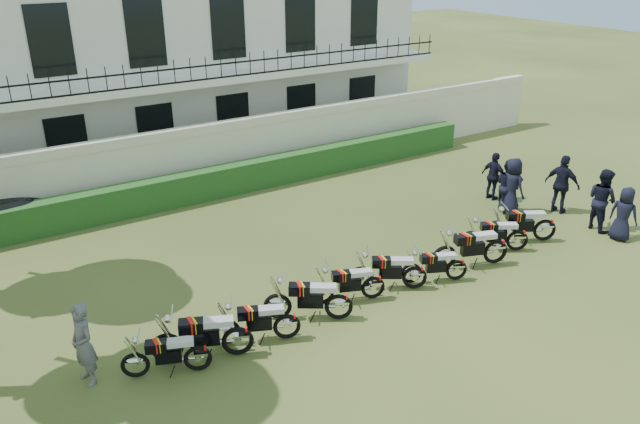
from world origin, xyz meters
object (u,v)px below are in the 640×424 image
object	(u,v)px
motorcycle_0	(197,353)
officer_2	(562,184)
motorcycle_9	(545,225)
officer_1	(602,199)
motorcycle_5	(415,272)
officer_5	(494,176)
motorcycle_2	(287,321)
motorcycle_8	(518,236)
inspector	(83,344)
motorcycle_4	(373,282)
officer_3	(512,186)
officer_4	(508,186)
officer_0	(624,214)
motorcycle_3	(339,301)
motorcycle_6	(457,265)
motorcycle_1	(237,334)
motorcycle_7	(496,246)

from	to	relation	value
motorcycle_0	officer_2	bearing A→B (deg)	-61.54
motorcycle_9	officer_1	xyz separation A→B (m)	(2.06, -0.29, 0.42)
motorcycle_5	officer_5	xyz separation A→B (m)	(6.03, 3.14, 0.32)
motorcycle_2	motorcycle_8	size ratio (longest dim) A/B	1.06
motorcycle_5	motorcycle_8	world-z (taller)	motorcycle_5
motorcycle_8	inspector	bearing A→B (deg)	118.62
motorcycle_4	officer_3	bearing A→B (deg)	-53.98
motorcycle_5	officer_4	xyz separation A→B (m)	(5.67, 2.23, 0.37)
officer_0	officer_3	size ratio (longest dim) A/B	0.88
motorcycle_9	officer_3	world-z (taller)	officer_3
motorcycle_5	motorcycle_4	bearing A→B (deg)	113.49
motorcycle_4	motorcycle_9	size ratio (longest dim) A/B	0.95
motorcycle_3	officer_0	world-z (taller)	officer_0
motorcycle_8	officer_1	world-z (taller)	officer_1
motorcycle_5	motorcycle_6	size ratio (longest dim) A/B	1.03
motorcycle_1	motorcycle_8	xyz separation A→B (m)	(8.59, 0.18, -0.05)
motorcycle_6	motorcycle_8	bearing A→B (deg)	-59.04
officer_3	officer_5	bearing A→B (deg)	-18.87
motorcycle_9	motorcycle_8	bearing A→B (deg)	120.03
inspector	officer_3	xyz separation A→B (m)	(13.31, 1.32, 0.04)
motorcycle_6	officer_5	size ratio (longest dim) A/B	1.00
motorcycle_8	motorcycle_6	bearing A→B (deg)	128.44
motorcycle_3	officer_1	bearing A→B (deg)	-56.64
motorcycle_0	motorcycle_1	world-z (taller)	motorcycle_1
motorcycle_5	motorcycle_7	world-z (taller)	motorcycle_7
motorcycle_4	motorcycle_5	distance (m)	1.15
officer_2	inspector	bearing A→B (deg)	77.22
motorcycle_5	officer_3	xyz separation A→B (m)	(5.64, 2.04, 0.42)
motorcycle_4	officer_3	world-z (taller)	officer_3
inspector	officer_2	bearing A→B (deg)	77.93
motorcycle_0	officer_2	size ratio (longest dim) A/B	0.89
motorcycle_8	inspector	distance (m)	11.44
officer_3	officer_4	size ratio (longest dim) A/B	1.06
motorcycle_5	officer_0	world-z (taller)	officer_0
motorcycle_3	motorcycle_9	size ratio (longest dim) A/B	0.94
officer_0	motorcycle_7	bearing A→B (deg)	65.36
motorcycle_1	officer_0	distance (m)	11.72
motorcycle_6	officer_0	distance (m)	5.72
motorcycle_0	officer_5	distance (m)	12.22
motorcycle_2	motorcycle_8	world-z (taller)	motorcycle_8
motorcycle_8	officer_1	xyz separation A→B (m)	(3.20, -0.28, 0.47)
motorcycle_9	officer_3	xyz separation A→B (m)	(0.75, 1.97, 0.39)
motorcycle_6	motorcycle_7	bearing A→B (deg)	-62.10
officer_0	officer_1	size ratio (longest dim) A/B	0.85
motorcycle_7	officer_4	distance (m)	3.83
motorcycle_8	officer_4	size ratio (longest dim) A/B	0.98
motorcycle_2	officer_1	bearing A→B (deg)	-66.80
motorcycle_5	officer_1	bearing A→B (deg)	-58.91
officer_1	officer_2	distance (m)	1.43
motorcycle_2	officer_3	xyz separation A→B (m)	(9.34, 2.19, 0.43)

